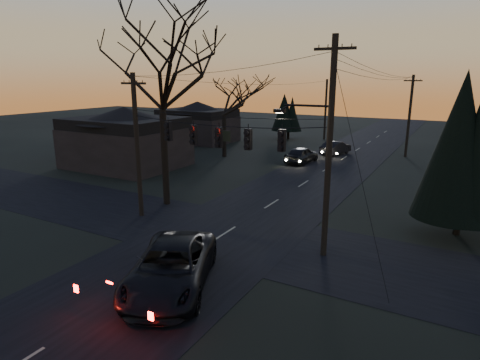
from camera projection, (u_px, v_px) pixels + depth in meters
The scene contains 17 objects.
ground_plane at pixel (69, 333), 13.31m from camera, with size 160.00×160.00×0.00m, color black.
main_road at pixel (294, 190), 30.21m from camera, with size 8.00×120.00×0.02m, color black.
cross_road at pixel (225, 233), 21.76m from camera, with size 60.00×7.00×0.02m, color black.
utility_pole_right at pixel (323, 255), 19.16m from camera, with size 5.00×0.30×10.00m, color black, non-canonical shape.
utility_pole_left at pixel (142, 215), 24.60m from camera, with size 1.80×0.30×8.50m, color black, non-canonical shape.
utility_pole_far_r at pixel (405, 157), 42.81m from camera, with size 1.80×0.30×8.50m, color black, non-canonical shape.
utility_pole_far_l at pixel (324, 139), 55.02m from camera, with size 0.30×0.30×8.00m, color black, non-canonical shape.
span_signal_assembly at pixel (220, 136), 20.56m from camera, with size 11.50×0.44×1.53m.
bare_tree_left at pixel (161, 69), 24.72m from camera, with size 9.10×9.10×12.52m.
evergreen_right at pixel (467, 154), 20.56m from camera, with size 3.93×3.93×7.59m.
bare_tree_dist at pixel (224, 98), 41.36m from camera, with size 6.53×6.53×8.89m.
evergreen_dist at pixel (289, 114), 54.39m from camera, with size 3.41×3.41×5.56m.
house_left_near at pixel (126, 137), 37.56m from camera, with size 10.00×8.00×5.60m.
house_left_far at pixel (198, 122), 52.55m from camera, with size 9.00×7.00×5.20m.
suv_near at pixel (171, 267), 15.98m from camera, with size 2.93×6.35×1.77m, color black.
sedan_oncoming_a at pixel (302, 155), 39.56m from camera, with size 1.89×4.70×1.60m, color black.
sedan_oncoming_b at pixel (336, 148), 43.82m from camera, with size 1.55×4.46×1.47m, color black.
Camera 1 is at (10.66, -7.36, 8.23)m, focal length 30.00 mm.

